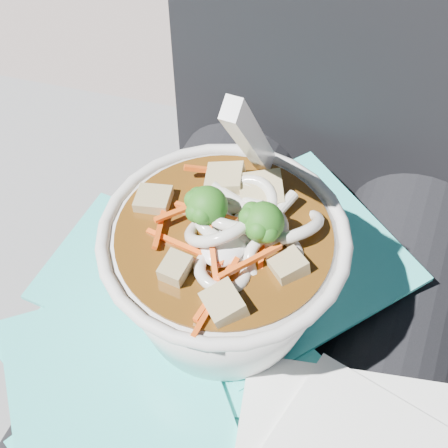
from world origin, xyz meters
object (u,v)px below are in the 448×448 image
at_px(stone_ledge, 282,379).
at_px(person_body, 287,284).
at_px(plastic_bag, 204,362).
at_px(lap, 251,387).
at_px(udon_bowl, 225,264).

relative_size(stone_ledge, person_body, 1.02).
xyz_separation_m(person_body, plastic_bag, (-0.03, -0.12, 0.05)).
bearing_deg(stone_ledge, lap, -90.00).
relative_size(lap, plastic_bag, 1.12).
bearing_deg(plastic_bag, udon_bowl, 92.04).
xyz_separation_m(stone_ledge, lap, (0.00, -0.15, 0.29)).
bearing_deg(lap, person_body, 90.00).
distance_m(stone_ledge, person_body, 0.32).
bearing_deg(udon_bowl, stone_ledge, 76.54).
bearing_deg(person_body, udon_bowl, -113.24).
xyz_separation_m(lap, person_body, (0.00, 0.09, 0.03)).
xyz_separation_m(stone_ledge, person_body, (0.00, -0.06, 0.32)).
bearing_deg(plastic_bag, stone_ledge, 80.51).
bearing_deg(udon_bowl, lap, -32.05).
relative_size(stone_ledge, udon_bowl, 4.84).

